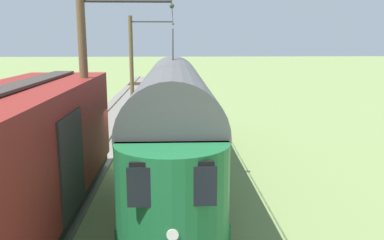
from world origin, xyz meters
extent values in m
plane|color=olive|center=(0.00, 0.00, 0.00)|extent=(220.00, 220.00, 0.00)
cube|color=#666059|center=(-2.03, 0.00, 0.05)|extent=(2.80, 80.00, 0.10)
cube|color=#59544C|center=(-1.31, 0.00, 0.14)|extent=(0.07, 80.00, 0.08)
cube|color=#59544C|center=(-2.75, 0.00, 0.14)|extent=(0.07, 80.00, 0.08)
cube|color=#382819|center=(-2.03, -32.00, 0.11)|extent=(2.50, 0.24, 0.08)
cube|color=#382819|center=(-2.03, -31.35, 0.11)|extent=(2.50, 0.24, 0.08)
cube|color=#382819|center=(-2.03, -30.70, 0.11)|extent=(2.50, 0.24, 0.08)
cube|color=#382819|center=(-2.03, -30.05, 0.11)|extent=(2.50, 0.24, 0.08)
cube|color=#382819|center=(-2.03, -29.40, 0.11)|extent=(2.50, 0.24, 0.08)
cube|color=#666059|center=(2.03, 0.00, 0.05)|extent=(2.80, 80.00, 0.10)
cube|color=#59544C|center=(2.75, 0.00, 0.14)|extent=(0.07, 80.00, 0.08)
cube|color=#59544C|center=(1.31, 0.00, 0.14)|extent=(0.07, 80.00, 0.08)
cube|color=#382819|center=(2.03, -32.00, 0.11)|extent=(2.50, 0.24, 0.08)
cube|color=#382819|center=(2.03, -31.35, 0.11)|extent=(2.50, 0.24, 0.08)
cube|color=#382819|center=(2.03, -30.70, 0.11)|extent=(2.50, 0.24, 0.08)
cube|color=#382819|center=(2.03, -30.05, 0.11)|extent=(2.50, 0.24, 0.08)
cube|color=#382819|center=(2.03, -29.40, 0.11)|extent=(2.50, 0.24, 0.08)
cube|color=#196033|center=(-2.03, 0.58, 0.71)|extent=(2.65, 14.11, 0.55)
cube|color=#196033|center=(-2.03, 0.58, 1.46)|extent=(2.55, 14.11, 0.95)
cube|color=#B7C699|center=(-2.03, 0.58, 2.46)|extent=(2.55, 14.11, 1.05)
cylinder|color=#4C4C4C|center=(-2.03, 0.58, 2.98)|extent=(2.65, 13.83, 2.65)
cylinder|color=#196033|center=(-2.03, 7.58, 1.70)|extent=(2.55, 2.55, 2.55)
cylinder|color=#196033|center=(-2.03, -6.43, 1.70)|extent=(2.55, 2.55, 2.55)
cube|color=black|center=(-2.03, 8.72, 2.72)|extent=(1.63, 0.08, 0.36)
cube|color=black|center=(-2.03, 8.76, 2.41)|extent=(1.73, 0.06, 0.80)
cube|color=black|center=(-0.74, 0.58, 2.46)|extent=(0.04, 11.86, 0.80)
cube|color=black|center=(-3.33, 0.58, 2.46)|extent=(0.04, 11.86, 0.80)
cylinder|color=silver|center=(-2.03, 8.84, 1.46)|extent=(0.24, 0.06, 0.24)
cylinder|color=black|center=(-2.03, -3.60, 5.02)|extent=(0.07, 4.14, 1.50)
cylinder|color=black|center=(-1.31, 5.09, 0.56)|extent=(0.10, 0.76, 0.76)
cylinder|color=black|center=(-2.75, 5.09, 0.56)|extent=(0.10, 0.76, 0.76)
cylinder|color=black|center=(-1.31, -3.94, 0.56)|extent=(0.10, 0.76, 0.76)
cylinder|color=black|center=(-2.75, -3.94, 0.56)|extent=(0.10, 0.76, 0.76)
cube|color=maroon|center=(2.03, 6.06, 2.33)|extent=(2.90, 11.63, 3.20)
cube|color=#332D28|center=(2.03, 6.06, 3.99)|extent=(0.70, 10.46, 0.08)
cube|color=black|center=(2.03, 6.06, 0.53)|extent=(2.70, 11.63, 0.36)
cube|color=black|center=(0.55, 6.06, 2.07)|extent=(0.06, 2.20, 2.56)
cylinder|color=black|center=(1.31, 1.99, 0.60)|extent=(0.10, 0.84, 0.84)
cylinder|color=black|center=(2.75, 1.99, 0.60)|extent=(0.10, 0.84, 0.84)
cylinder|color=brown|center=(0.91, -12.21, 3.40)|extent=(0.28, 0.28, 6.80)
cylinder|color=#2D2D2D|center=(-0.56, -12.21, 6.40)|extent=(2.95, 0.10, 0.10)
sphere|color=#334733|center=(-2.03, -12.21, 6.25)|extent=(0.16, 0.16, 0.16)
cylinder|color=brown|center=(0.91, 2.62, 3.40)|extent=(0.28, 0.28, 6.80)
cylinder|color=#2D2D2D|center=(-0.56, 2.62, 6.40)|extent=(2.95, 0.10, 0.10)
sphere|color=#334733|center=(-2.03, 2.62, 6.25)|extent=(0.16, 0.16, 0.16)
cylinder|color=black|center=(-2.03, 2.62, 6.25)|extent=(0.03, 33.67, 0.03)
cylinder|color=black|center=(-0.56, -12.21, 6.40)|extent=(2.95, 0.02, 0.02)
cylinder|color=black|center=(-3.70, -13.22, 0.55)|extent=(0.08, 0.08, 1.10)
cylinder|color=red|center=(-3.70, -13.22, 1.22)|extent=(0.30, 0.30, 0.03)
cylinder|color=#262626|center=(-3.52, -13.22, 0.35)|extent=(0.33, 0.04, 0.54)
camera|label=1|loc=(-2.10, 15.98, 5.18)|focal=37.14mm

